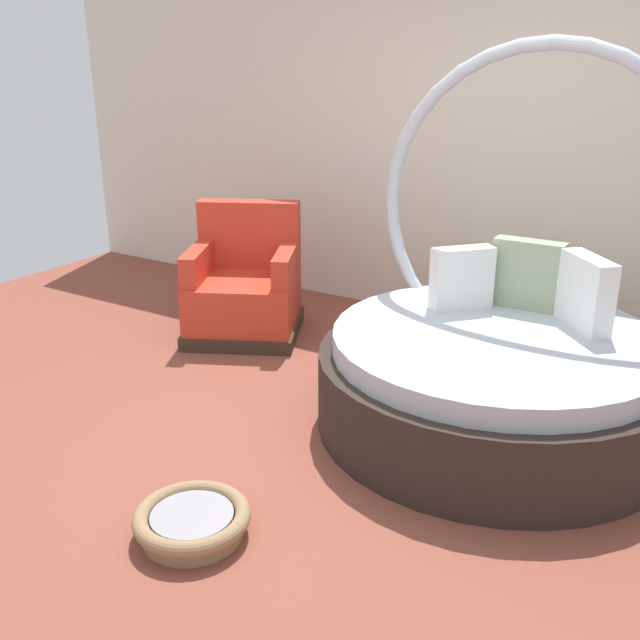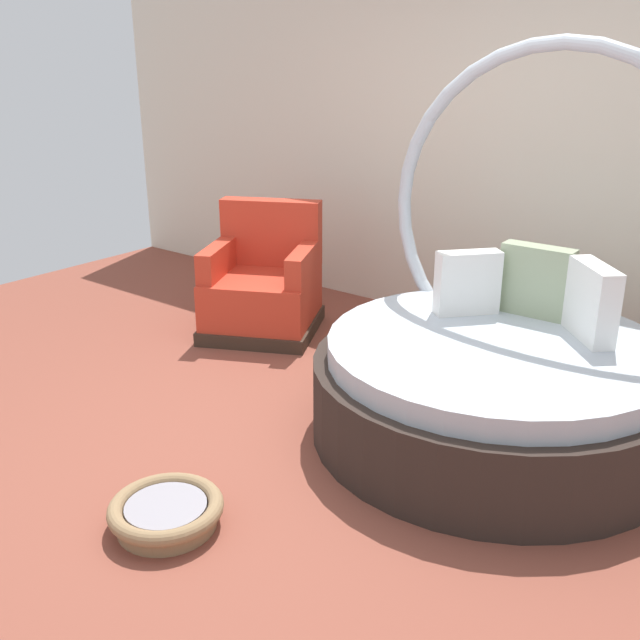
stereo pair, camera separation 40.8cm
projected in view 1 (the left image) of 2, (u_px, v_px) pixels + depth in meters
name	position (u px, v px, depth m)	size (l,w,h in m)	color
ground_plane	(313.00, 453.00, 3.80)	(8.00, 8.00, 0.02)	brown
back_wall	(486.00, 150.00, 5.23)	(8.00, 0.12, 2.62)	silver
round_daybed	(499.00, 358.00, 3.99)	(1.93, 1.93, 2.07)	#2D231E
red_armchair	(245.00, 290.00, 5.32)	(1.07, 1.07, 0.94)	#38281E
pet_basket	(192.00, 521.00, 3.11)	(0.51, 0.51, 0.13)	#8E704C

